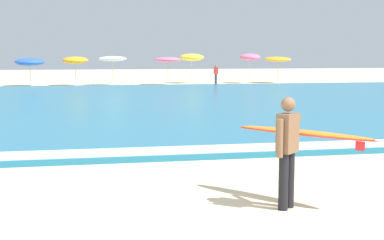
{
  "coord_description": "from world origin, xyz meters",
  "views": [
    {
      "loc": [
        -1.71,
        -6.25,
        2.36
      ],
      "look_at": [
        0.22,
        3.76,
        1.1
      ],
      "focal_mm": 49.33,
      "sensor_mm": 36.0,
      "label": 1
    }
  ],
  "objects_px": {
    "beach_umbrella_5": "(192,57)",
    "beachgoer_near_row_left": "(216,74)",
    "beach_umbrella_2": "(75,60)",
    "beach_umbrella_4": "(168,60)",
    "surfer_with_board": "(295,141)",
    "beach_umbrella_6": "(250,57)",
    "beach_umbrella_3": "(113,59)",
    "beach_umbrella_1": "(30,62)",
    "beach_umbrella_7": "(278,59)"
  },
  "relations": [
    {
      "from": "beach_umbrella_5",
      "to": "beach_umbrella_6",
      "type": "bearing_deg",
      "value": -9.85
    },
    {
      "from": "beach_umbrella_1",
      "to": "beach_umbrella_2",
      "type": "distance_m",
      "value": 3.36
    },
    {
      "from": "beach_umbrella_3",
      "to": "beach_umbrella_5",
      "type": "distance_m",
      "value": 6.84
    },
    {
      "from": "beach_umbrella_3",
      "to": "beach_umbrella_5",
      "type": "height_order",
      "value": "beach_umbrella_5"
    },
    {
      "from": "beach_umbrella_3",
      "to": "beach_umbrella_2",
      "type": "bearing_deg",
      "value": 175.41
    },
    {
      "from": "beach_umbrella_3",
      "to": "beach_umbrella_5",
      "type": "bearing_deg",
      "value": 15.93
    },
    {
      "from": "beach_umbrella_7",
      "to": "beachgoer_near_row_left",
      "type": "height_order",
      "value": "beach_umbrella_7"
    },
    {
      "from": "beach_umbrella_3",
      "to": "beach_umbrella_5",
      "type": "relative_size",
      "value": 0.9
    },
    {
      "from": "surfer_with_board",
      "to": "beach_umbrella_4",
      "type": "relative_size",
      "value": 0.94
    },
    {
      "from": "beach_umbrella_1",
      "to": "beach_umbrella_5",
      "type": "bearing_deg",
      "value": 7.29
    },
    {
      "from": "beach_umbrella_6",
      "to": "beach_umbrella_1",
      "type": "bearing_deg",
      "value": -177.38
    },
    {
      "from": "surfer_with_board",
      "to": "beach_umbrella_2",
      "type": "relative_size",
      "value": 0.9
    },
    {
      "from": "beach_umbrella_1",
      "to": "beach_umbrella_2",
      "type": "relative_size",
      "value": 0.99
    },
    {
      "from": "surfer_with_board",
      "to": "beachgoer_near_row_left",
      "type": "bearing_deg",
      "value": 78.61
    },
    {
      "from": "beach_umbrella_5",
      "to": "beach_umbrella_6",
      "type": "xyz_separation_m",
      "value": [
        4.78,
        -0.83,
        0.01
      ]
    },
    {
      "from": "beach_umbrella_1",
      "to": "beach_umbrella_3",
      "type": "bearing_deg",
      "value": -2.26
    },
    {
      "from": "beach_umbrella_2",
      "to": "beach_umbrella_3",
      "type": "xyz_separation_m",
      "value": [
        2.83,
        -0.23,
        0.12
      ]
    },
    {
      "from": "beach_umbrella_1",
      "to": "beach_umbrella_3",
      "type": "xyz_separation_m",
      "value": [
        6.19,
        -0.24,
        0.23
      ]
    },
    {
      "from": "surfer_with_board",
      "to": "beach_umbrella_7",
      "type": "height_order",
      "value": "beach_umbrella_7"
    },
    {
      "from": "beach_umbrella_2",
      "to": "beach_umbrella_4",
      "type": "bearing_deg",
      "value": -1.37
    },
    {
      "from": "beach_umbrella_1",
      "to": "beach_umbrella_4",
      "type": "bearing_deg",
      "value": -1.02
    },
    {
      "from": "beach_umbrella_2",
      "to": "beach_umbrella_4",
      "type": "relative_size",
      "value": 1.04
    },
    {
      "from": "surfer_with_board",
      "to": "beach_umbrella_4",
      "type": "xyz_separation_m",
      "value": [
        2.92,
        33.71,
        0.93
      ]
    },
    {
      "from": "beach_umbrella_7",
      "to": "beach_umbrella_1",
      "type": "bearing_deg",
      "value": -177.1
    },
    {
      "from": "surfer_with_board",
      "to": "beach_umbrella_2",
      "type": "bearing_deg",
      "value": 97.11
    },
    {
      "from": "beach_umbrella_4",
      "to": "beach_umbrella_7",
      "type": "distance_m",
      "value": 9.63
    },
    {
      "from": "beachgoer_near_row_left",
      "to": "beach_umbrella_3",
      "type": "bearing_deg",
      "value": 176.94
    },
    {
      "from": "beach_umbrella_2",
      "to": "beach_umbrella_4",
      "type": "height_order",
      "value": "beach_umbrella_2"
    },
    {
      "from": "beach_umbrella_3",
      "to": "beachgoer_near_row_left",
      "type": "height_order",
      "value": "beach_umbrella_3"
    },
    {
      "from": "beach_umbrella_4",
      "to": "surfer_with_board",
      "type": "bearing_deg",
      "value": -94.95
    },
    {
      "from": "surfer_with_board",
      "to": "beach_umbrella_1",
      "type": "height_order",
      "value": "beach_umbrella_1"
    },
    {
      "from": "beach_umbrella_6",
      "to": "beach_umbrella_3",
      "type": "bearing_deg",
      "value": -174.73
    },
    {
      "from": "beach_umbrella_6",
      "to": "beachgoer_near_row_left",
      "type": "bearing_deg",
      "value": -155.69
    },
    {
      "from": "beach_umbrella_4",
      "to": "beach_umbrella_6",
      "type": "relative_size",
      "value": 0.87
    },
    {
      "from": "beach_umbrella_7",
      "to": "beachgoer_near_row_left",
      "type": "bearing_deg",
      "value": -163.68
    },
    {
      "from": "beach_umbrella_7",
      "to": "beach_umbrella_3",
      "type": "bearing_deg",
      "value": -174.81
    },
    {
      "from": "beach_umbrella_1",
      "to": "beach_umbrella_4",
      "type": "xyz_separation_m",
      "value": [
        10.5,
        -0.19,
        0.13
      ]
    },
    {
      "from": "beach_umbrella_5",
      "to": "beach_umbrella_2",
      "type": "bearing_deg",
      "value": -170.05
    },
    {
      "from": "beach_umbrella_7",
      "to": "beach_umbrella_2",
      "type": "bearing_deg",
      "value": -176.46
    },
    {
      "from": "beachgoer_near_row_left",
      "to": "beach_umbrella_2",
      "type": "bearing_deg",
      "value": 176.54
    },
    {
      "from": "surfer_with_board",
      "to": "beach_umbrella_7",
      "type": "xyz_separation_m",
      "value": [
        12.47,
        34.91,
        0.96
      ]
    },
    {
      "from": "beach_umbrella_5",
      "to": "beachgoer_near_row_left",
      "type": "distance_m",
      "value": 3.05
    },
    {
      "from": "beach_umbrella_3",
      "to": "beach_umbrella_4",
      "type": "distance_m",
      "value": 4.31
    },
    {
      "from": "beach_umbrella_5",
      "to": "beach_umbrella_1",
      "type": "bearing_deg",
      "value": -172.71
    },
    {
      "from": "beach_umbrella_5",
      "to": "beach_umbrella_4",
      "type": "bearing_deg",
      "value": -141.25
    },
    {
      "from": "surfer_with_board",
      "to": "beach_umbrella_6",
      "type": "bearing_deg",
      "value": 73.97
    },
    {
      "from": "beach_umbrella_1",
      "to": "beach_umbrella_6",
      "type": "distance_m",
      "value": 17.57
    },
    {
      "from": "beach_umbrella_1",
      "to": "beach_umbrella_5",
      "type": "height_order",
      "value": "beach_umbrella_5"
    },
    {
      "from": "beachgoer_near_row_left",
      "to": "beach_umbrella_1",
      "type": "bearing_deg",
      "value": 177.29
    },
    {
      "from": "beach_umbrella_2",
      "to": "beachgoer_near_row_left",
      "type": "xyz_separation_m",
      "value": [
        10.92,
        -0.66,
        -1.1
      ]
    }
  ]
}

